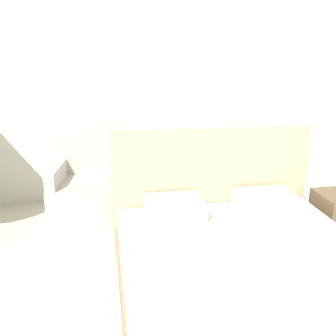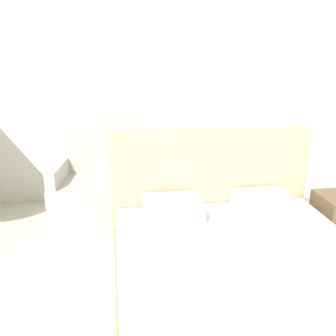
% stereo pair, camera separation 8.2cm
% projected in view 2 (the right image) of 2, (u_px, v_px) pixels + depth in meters
% --- Properties ---
extents(wall_back, '(10.00, 0.06, 2.90)m').
position_uv_depth(wall_back, '(143.00, 77.00, 4.30)').
color(wall_back, silver).
rests_on(wall_back, ground_plane).
extents(bed, '(1.76, 1.97, 1.13)m').
position_uv_depth(bed, '(242.00, 279.00, 2.58)').
color(bed, '#8C7A5B').
rests_on(bed, ground_plane).
extents(armchair_near_window_left, '(0.76, 0.73, 0.91)m').
position_uv_depth(armchair_near_window_left, '(88.00, 196.00, 3.94)').
color(armchair_near_window_left, '#B7B2A8').
rests_on(armchair_near_window_left, ground_plane).
extents(armchair_near_window_right, '(0.71, 0.68, 0.91)m').
position_uv_depth(armchair_near_window_right, '(176.00, 191.00, 4.07)').
color(armchair_near_window_right, '#B7B2A8').
rests_on(armchair_near_window_right, ground_plane).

